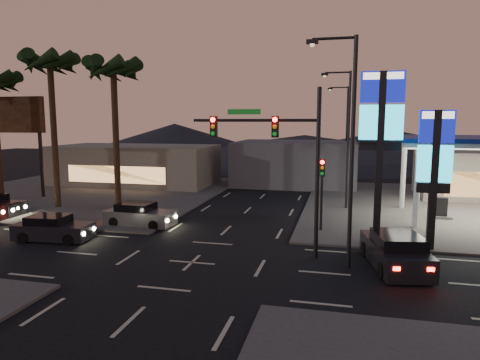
% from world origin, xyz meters
% --- Properties ---
extents(ground, '(140.00, 140.00, 0.00)m').
position_xyz_m(ground, '(0.00, 0.00, 0.00)').
color(ground, black).
rests_on(ground, ground).
extents(corner_lot_ne, '(24.00, 24.00, 0.12)m').
position_xyz_m(corner_lot_ne, '(16.00, 16.00, 0.06)').
color(corner_lot_ne, '#47443F').
rests_on(corner_lot_ne, ground).
extents(corner_lot_nw, '(24.00, 24.00, 0.12)m').
position_xyz_m(corner_lot_nw, '(-16.00, 16.00, 0.06)').
color(corner_lot_nw, '#47443F').
rests_on(corner_lot_nw, ground).
extents(pylon_sign_tall, '(2.20, 0.35, 9.00)m').
position_xyz_m(pylon_sign_tall, '(8.50, 5.50, 6.39)').
color(pylon_sign_tall, black).
rests_on(pylon_sign_tall, ground).
extents(pylon_sign_short, '(1.60, 0.35, 7.00)m').
position_xyz_m(pylon_sign_short, '(11.00, 4.50, 4.66)').
color(pylon_sign_short, black).
rests_on(pylon_sign_short, ground).
extents(traffic_signal_mast, '(6.10, 0.39, 8.00)m').
position_xyz_m(traffic_signal_mast, '(3.76, 1.99, 5.23)').
color(traffic_signal_mast, black).
rests_on(traffic_signal_mast, ground).
extents(pedestal_signal, '(0.32, 0.39, 4.30)m').
position_xyz_m(pedestal_signal, '(5.50, 6.98, 2.92)').
color(pedestal_signal, black).
rests_on(pedestal_signal, ground).
extents(streetlight_near, '(2.14, 0.25, 10.00)m').
position_xyz_m(streetlight_near, '(6.79, 1.00, 5.72)').
color(streetlight_near, black).
rests_on(streetlight_near, ground).
extents(streetlight_mid, '(2.14, 0.25, 10.00)m').
position_xyz_m(streetlight_mid, '(6.79, 14.00, 5.72)').
color(streetlight_mid, black).
rests_on(streetlight_mid, ground).
extents(streetlight_far, '(2.14, 0.25, 10.00)m').
position_xyz_m(streetlight_far, '(6.79, 28.00, 5.72)').
color(streetlight_far, black).
rests_on(streetlight_far, ground).
extents(palm_a, '(4.41, 4.41, 10.86)m').
position_xyz_m(palm_a, '(-9.00, 9.50, 9.43)').
color(palm_a, black).
rests_on(palm_a, ground).
extents(palm_b, '(4.41, 4.41, 11.46)m').
position_xyz_m(palm_b, '(-14.00, 9.50, 9.97)').
color(palm_b, black).
rests_on(palm_b, ground).
extents(billboard, '(6.00, 0.30, 8.50)m').
position_xyz_m(billboard, '(-20.50, 13.00, 6.33)').
color(billboard, black).
rests_on(billboard, ground).
extents(building_far_west, '(16.00, 8.00, 4.00)m').
position_xyz_m(building_far_west, '(-14.00, 22.00, 2.00)').
color(building_far_west, '#726B5B').
rests_on(building_far_west, ground).
extents(building_far_mid, '(12.00, 9.00, 4.40)m').
position_xyz_m(building_far_mid, '(2.00, 26.00, 2.20)').
color(building_far_mid, '#4C4C51').
rests_on(building_far_mid, ground).
extents(hill_left, '(40.00, 40.00, 6.00)m').
position_xyz_m(hill_left, '(-25.00, 60.00, 3.00)').
color(hill_left, black).
rests_on(hill_left, ground).
extents(hill_right, '(50.00, 50.00, 5.00)m').
position_xyz_m(hill_right, '(15.00, 60.00, 2.50)').
color(hill_right, black).
rests_on(hill_right, ground).
extents(hill_center, '(60.00, 60.00, 4.00)m').
position_xyz_m(hill_center, '(0.00, 60.00, 2.00)').
color(hill_center, black).
rests_on(hill_center, ground).
extents(car_lane_a_front, '(4.31, 2.06, 1.37)m').
position_xyz_m(car_lane_a_front, '(-8.69, 1.83, 0.63)').
color(car_lane_a_front, black).
rests_on(car_lane_a_front, ground).
extents(car_lane_b_front, '(4.48, 2.09, 1.43)m').
position_xyz_m(car_lane_b_front, '(-5.57, 5.92, 0.66)').
color(car_lane_b_front, '#5E5E60').
rests_on(car_lane_b_front, ground).
extents(suv_station, '(2.83, 5.06, 1.60)m').
position_xyz_m(suv_station, '(9.01, 1.44, 0.74)').
color(suv_station, black).
rests_on(suv_station, ground).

